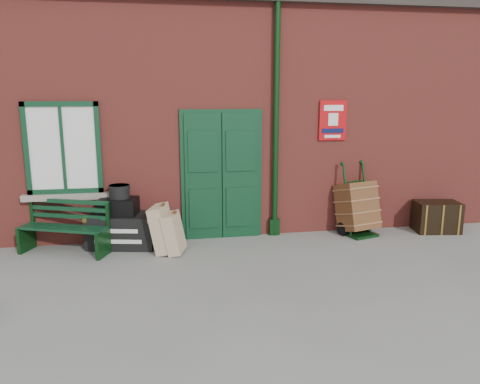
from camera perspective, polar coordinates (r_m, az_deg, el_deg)
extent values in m
plane|color=gray|center=(7.11, 1.88, -8.87)|extent=(80.00, 80.00, 0.00)
cube|color=#9D3C32|center=(10.11, -2.16, 8.99)|extent=(10.00, 4.00, 4.00)
cube|color=#38302B|center=(10.22, -2.26, 21.12)|extent=(10.30, 4.30, 0.30)
cube|color=#0E361E|center=(8.16, -2.24, 1.89)|extent=(1.42, 0.12, 2.32)
cube|color=white|center=(8.14, -20.78, 5.00)|extent=(1.20, 0.08, 1.50)
cylinder|color=black|center=(8.19, 4.41, 8.25)|extent=(0.10, 0.10, 4.00)
cube|color=red|center=(8.56, 11.24, 8.55)|extent=(0.50, 0.03, 0.70)
cube|color=#0E361E|center=(7.97, -20.76, -4.13)|extent=(1.45, 0.87, 0.04)
cube|color=#0E361E|center=(8.08, -20.12, -1.94)|extent=(1.33, 0.56, 0.38)
cube|color=black|center=(8.41, -24.59, -5.14)|extent=(0.21, 0.42, 0.42)
cube|color=black|center=(7.70, -16.34, -6.04)|extent=(0.21, 0.42, 0.42)
cube|color=black|center=(8.10, -14.10, -4.55)|extent=(1.21, 0.82, 0.55)
cube|color=black|center=(7.99, -14.61, -1.71)|extent=(0.69, 0.56, 0.28)
cylinder|color=black|center=(7.94, -14.48, 0.04)|extent=(0.39, 0.39, 0.22)
cube|color=tan|center=(7.66, -9.47, -4.42)|extent=(0.49, 0.61, 0.78)
cube|color=tan|center=(7.58, -8.08, -4.98)|extent=(0.44, 0.55, 0.67)
cube|color=black|center=(8.74, 14.60, -5.06)|extent=(0.58, 0.49, 0.05)
cylinder|color=black|center=(8.57, 12.92, -0.97)|extent=(0.14, 0.35, 1.27)
cylinder|color=black|center=(8.85, 15.14, -0.68)|extent=(0.14, 0.35, 1.27)
cylinder|color=black|center=(8.68, 12.31, -4.41)|extent=(0.12, 0.24, 0.24)
cylinder|color=black|center=(9.04, 15.20, -3.89)|extent=(0.12, 0.24, 0.24)
cube|color=brown|center=(8.73, 14.08, -1.68)|extent=(0.78, 0.82, 0.94)
cube|color=black|center=(9.41, 22.85, -2.79)|extent=(0.85, 0.63, 0.56)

